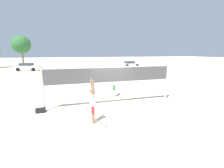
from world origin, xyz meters
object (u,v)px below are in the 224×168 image
at_px(player_blocker, 114,81).
at_px(parked_car_far, 130,64).
at_px(volleyball_net, 112,78).
at_px(tree_right_cluster, 21,45).
at_px(volleyball, 104,124).
at_px(gear_bag, 41,110).
at_px(parked_car_mid, 28,67).
at_px(player_spiker, 93,100).

distance_m(player_blocker, parked_car_far, 23.92).
xyz_separation_m(volleyball_net, tree_right_cluster, (-11.23, 25.95, 3.05)).
distance_m(player_blocker, volleyball, 4.65).
bearing_deg(volleyball, gear_bag, 139.32).
bearing_deg(player_blocker, parked_car_mid, -153.05).
height_order(volleyball_net, parked_car_far, volleyball_net).
relative_size(player_blocker, parked_car_mid, 0.51).
bearing_deg(parked_car_mid, parked_car_far, 17.07).
xyz_separation_m(player_blocker, parked_car_mid, (-9.97, 19.60, -0.56)).
distance_m(player_spiker, volleyball, 1.15).
xyz_separation_m(player_blocker, tree_right_cluster, (-11.80, 24.46, 3.53)).
relative_size(player_spiker, parked_car_mid, 0.47).
xyz_separation_m(player_blocker, parked_car_far, (10.39, 21.54, -0.60)).
distance_m(player_spiker, parked_car_mid, 24.56).
bearing_deg(tree_right_cluster, player_spiker, -70.95).
height_order(player_spiker, parked_car_mid, player_spiker).
height_order(player_blocker, tree_right_cluster, tree_right_cluster).
bearing_deg(player_blocker, parked_car_far, 154.26).
bearing_deg(parked_car_far, parked_car_mid, 179.10).
distance_m(volleyball_net, volleyball, 3.30).
bearing_deg(tree_right_cluster, parked_car_far, -7.49).
height_order(player_blocker, parked_car_mid, player_blocker).
distance_m(parked_car_mid, parked_car_far, 20.44).
distance_m(volleyball, parked_car_far, 28.43).
height_order(volleyball_net, volleyball, volleyball_net).
bearing_deg(volleyball_net, volleyball, -113.24).
relative_size(volleyball_net, parked_car_mid, 1.79).
height_order(player_spiker, parked_car_far, player_spiker).
height_order(player_spiker, gear_bag, player_spiker).
height_order(player_spiker, player_blocker, player_blocker).
bearing_deg(player_spiker, volleyball_net, -35.24).
distance_m(volleyball_net, player_spiker, 2.71).
distance_m(volleyball, tree_right_cluster, 30.70).
distance_m(gear_bag, parked_car_far, 27.66).
relative_size(player_blocker, tree_right_cluster, 0.34).
bearing_deg(volleyball, volleyball_net, 66.76).
xyz_separation_m(player_blocker, gear_bag, (-4.61, -1.70, -1.06)).
relative_size(player_blocker, gear_bag, 4.79).
bearing_deg(volleyball_net, player_spiker, -125.24).
bearing_deg(parked_car_far, player_blocker, -122.08).
relative_size(parked_car_mid, parked_car_far, 1.02).
distance_m(gear_bag, parked_car_mid, 21.97).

